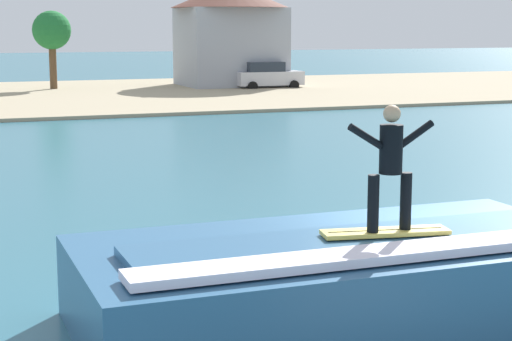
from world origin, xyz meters
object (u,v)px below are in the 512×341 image
(tree_tall_bare, at_px, (216,16))
(tree_short_bushy, at_px, (52,32))
(wave_crest, at_px, (342,279))
(surfer, at_px, (391,161))
(car_far_shore, at_px, (267,76))
(surfboard, at_px, (385,232))
(house_gabled_white, at_px, (230,30))

(tree_tall_bare, height_order, tree_short_bushy, tree_tall_bare)
(wave_crest, height_order, surfer, surfer)
(surfer, bearing_deg, car_far_shore, 70.54)
(surfboard, relative_size, surfer, 1.05)
(wave_crest, bearing_deg, tree_short_bushy, 87.23)
(surfboard, distance_m, car_far_shore, 45.74)
(house_gabled_white, xyz_separation_m, tree_tall_bare, (0.20, 3.67, 0.99))
(wave_crest, bearing_deg, surfer, -43.39)
(surfer, bearing_deg, house_gabled_white, 73.48)
(surfboard, distance_m, house_gabled_white, 47.95)
(car_far_shore, bearing_deg, tree_short_bushy, 164.93)
(surfer, xyz_separation_m, tree_short_bushy, (1.77, 46.80, 1.45))
(house_gabled_white, distance_m, tree_tall_bare, 3.81)
(wave_crest, distance_m, tree_short_bushy, 46.51)
(tree_tall_bare, bearing_deg, tree_short_bushy, -166.84)
(surfboard, xyz_separation_m, tree_tall_bare, (13.86, 49.57, 3.55))
(surfboard, distance_m, surfer, 1.01)
(tree_tall_bare, bearing_deg, house_gabled_white, -93.17)
(surfer, distance_m, tree_short_bushy, 46.85)
(car_far_shore, xyz_separation_m, tree_short_bushy, (-13.48, 3.63, 2.88))
(wave_crest, height_order, surfboard, surfboard)
(surfboard, height_order, car_far_shore, car_far_shore)
(surfer, bearing_deg, wave_crest, 136.61)
(car_far_shore, height_order, tree_tall_bare, tree_tall_bare)
(surfer, relative_size, tree_tall_bare, 0.27)
(surfboard, xyz_separation_m, surfer, (0.03, -0.05, 1.01))
(wave_crest, distance_m, surfer, 1.87)
(car_far_shore, relative_size, tree_tall_bare, 0.70)
(surfboard, relative_size, tree_tall_bare, 0.28)
(surfer, height_order, tree_tall_bare, tree_tall_bare)
(wave_crest, xyz_separation_m, surfer, (0.48, -0.45, 1.75))
(tree_tall_bare, bearing_deg, surfboard, -105.62)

